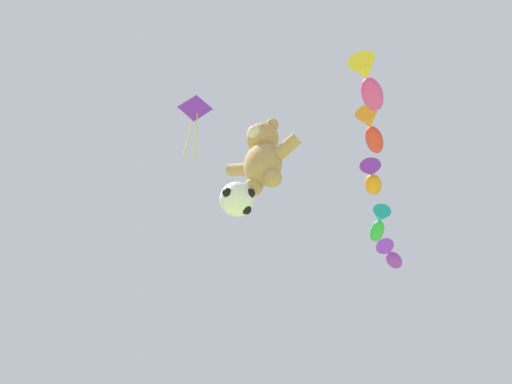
% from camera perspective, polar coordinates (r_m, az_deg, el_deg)
% --- Properties ---
extents(teddy_bear_kite, '(2.29, 1.01, 2.32)m').
position_cam_1_polar(teddy_bear_kite, '(14.99, 0.66, 3.61)').
color(teddy_bear_kite, tan).
extents(soccer_ball_kite, '(0.97, 0.97, 0.90)m').
position_cam_1_polar(soccer_ball_kite, '(14.27, -1.87, -0.71)').
color(soccer_ball_kite, white).
extents(fish_kite_magenta, '(1.04, 1.93, 0.72)m').
position_cam_1_polar(fish_kite_magenta, '(15.84, 11.16, 10.72)').
color(fish_kite_magenta, '#E53F9E').
extents(fish_kite_crimson, '(1.03, 1.89, 0.66)m').
position_cam_1_polar(fish_kite_crimson, '(17.86, 11.46, 6.08)').
color(fish_kite_crimson, red).
extents(fish_kite_tangerine, '(1.12, 1.62, 0.71)m').
position_cam_1_polar(fish_kite_tangerine, '(19.77, 11.54, 1.41)').
color(fish_kite_tangerine, orange).
extents(fish_kite_emerald, '(1.50, 1.83, 0.64)m').
position_cam_1_polar(fish_kite_emerald, '(21.22, 12.18, -3.13)').
color(fish_kite_emerald, green).
extents(fish_kite_violet, '(0.82, 1.72, 0.71)m').
position_cam_1_polar(fish_kite_violet, '(23.07, 13.32, -6.15)').
color(fish_kite_violet, purple).
extents(diamond_kite, '(0.98, 0.81, 3.17)m').
position_cam_1_polar(diamond_kite, '(20.13, -6.16, 7.86)').
color(diamond_kite, purple).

